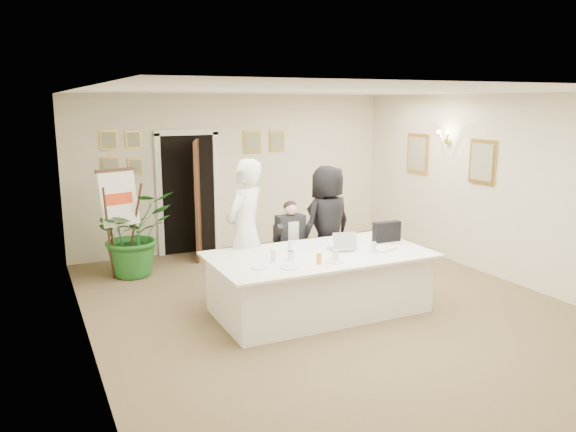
% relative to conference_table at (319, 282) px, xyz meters
% --- Properties ---
extents(floor, '(7.00, 7.00, 0.00)m').
position_rel_conference_table_xyz_m(floor, '(0.19, 0.11, -0.39)').
color(floor, brown).
rests_on(floor, ground).
extents(ceiling, '(6.00, 7.00, 0.02)m').
position_rel_conference_table_xyz_m(ceiling, '(0.19, 0.11, 2.41)').
color(ceiling, white).
rests_on(ceiling, wall_back).
extents(wall_back, '(6.00, 0.10, 2.80)m').
position_rel_conference_table_xyz_m(wall_back, '(0.19, 3.61, 1.01)').
color(wall_back, beige).
rests_on(wall_back, floor).
extents(wall_front, '(6.00, 0.10, 2.80)m').
position_rel_conference_table_xyz_m(wall_front, '(0.19, -3.39, 1.01)').
color(wall_front, beige).
rests_on(wall_front, floor).
extents(wall_left, '(0.10, 7.00, 2.80)m').
position_rel_conference_table_xyz_m(wall_left, '(-2.81, 0.11, 1.01)').
color(wall_left, beige).
rests_on(wall_left, floor).
extents(wall_right, '(0.10, 7.00, 2.80)m').
position_rel_conference_table_xyz_m(wall_right, '(3.19, 0.11, 1.01)').
color(wall_right, beige).
rests_on(wall_right, floor).
extents(doorway, '(1.14, 0.86, 2.20)m').
position_rel_conference_table_xyz_m(doorway, '(-0.70, 3.44, 0.65)').
color(doorway, black).
rests_on(doorway, floor).
extents(pictures_back_wall, '(3.40, 0.06, 0.80)m').
position_rel_conference_table_xyz_m(pictures_back_wall, '(-0.61, 3.58, 1.46)').
color(pictures_back_wall, gold).
rests_on(pictures_back_wall, wall_back).
extents(pictures_right_wall, '(0.06, 2.20, 0.80)m').
position_rel_conference_table_xyz_m(pictures_right_wall, '(3.16, 1.31, 1.36)').
color(pictures_right_wall, gold).
rests_on(pictures_right_wall, wall_right).
extents(wall_sconce, '(0.20, 0.30, 0.24)m').
position_rel_conference_table_xyz_m(wall_sconce, '(3.09, 1.31, 1.71)').
color(wall_sconce, gold).
rests_on(wall_sconce, wall_right).
extents(conference_table, '(2.81, 1.49, 0.78)m').
position_rel_conference_table_xyz_m(conference_table, '(0.00, 0.00, 0.00)').
color(conference_table, silver).
rests_on(conference_table, floor).
extents(seated_man, '(0.69, 0.71, 1.29)m').
position_rel_conference_table_xyz_m(seated_man, '(0.11, 1.06, 0.25)').
color(seated_man, black).
rests_on(seated_man, floor).
extents(flip_chart, '(0.60, 0.45, 1.66)m').
position_rel_conference_table_xyz_m(flip_chart, '(-2.11, 2.54, 0.38)').
color(flip_chart, black).
rests_on(flip_chart, floor).
extents(standing_man, '(0.85, 0.79, 1.95)m').
position_rel_conference_table_xyz_m(standing_man, '(-0.71, 0.78, 0.58)').
color(standing_man, white).
rests_on(standing_man, floor).
extents(standing_woman, '(0.97, 0.75, 1.77)m').
position_rel_conference_table_xyz_m(standing_woman, '(0.69, 1.01, 0.49)').
color(standing_woman, black).
rests_on(standing_woman, floor).
extents(potted_palm, '(1.48, 1.38, 1.33)m').
position_rel_conference_table_xyz_m(potted_palm, '(-1.87, 2.61, 0.27)').
color(potted_palm, '#206222').
rests_on(potted_palm, floor).
extents(laptop, '(0.38, 0.40, 0.28)m').
position_rel_conference_table_xyz_m(laptop, '(0.33, 0.04, 0.52)').
color(laptop, '#B7BABC').
rests_on(laptop, conference_table).
extents(laptop_bag, '(0.40, 0.12, 0.28)m').
position_rel_conference_table_xyz_m(laptop_bag, '(1.13, 0.14, 0.52)').
color(laptop_bag, black).
rests_on(laptop_bag, conference_table).
extents(paper_stack, '(0.36, 0.30, 0.03)m').
position_rel_conference_table_xyz_m(paper_stack, '(0.83, -0.21, 0.40)').
color(paper_stack, white).
rests_on(paper_stack, conference_table).
extents(plate_left, '(0.22, 0.22, 0.01)m').
position_rel_conference_table_xyz_m(plate_left, '(-0.94, -0.27, 0.39)').
color(plate_left, white).
rests_on(plate_left, conference_table).
extents(plate_mid, '(0.27, 0.27, 0.01)m').
position_rel_conference_table_xyz_m(plate_mid, '(-0.62, -0.42, 0.39)').
color(plate_mid, white).
rests_on(plate_mid, conference_table).
extents(plate_near, '(0.30, 0.30, 0.01)m').
position_rel_conference_table_xyz_m(plate_near, '(-0.03, -0.42, 0.39)').
color(plate_near, white).
rests_on(plate_near, conference_table).
extents(glass_a, '(0.08, 0.08, 0.14)m').
position_rel_conference_table_xyz_m(glass_a, '(-0.69, -0.09, 0.45)').
color(glass_a, silver).
rests_on(glass_a, conference_table).
extents(glass_b, '(0.07, 0.07, 0.14)m').
position_rel_conference_table_xyz_m(glass_b, '(0.00, -0.40, 0.45)').
color(glass_b, silver).
rests_on(glass_b, conference_table).
extents(glass_c, '(0.08, 0.08, 0.14)m').
position_rel_conference_table_xyz_m(glass_c, '(0.64, -0.27, 0.45)').
color(glass_c, silver).
rests_on(glass_c, conference_table).
extents(glass_d, '(0.06, 0.06, 0.14)m').
position_rel_conference_table_xyz_m(glass_d, '(-0.31, 0.24, 0.45)').
color(glass_d, silver).
rests_on(glass_d, conference_table).
extents(oj_glass, '(0.07, 0.07, 0.13)m').
position_rel_conference_table_xyz_m(oj_glass, '(-0.24, -0.42, 0.45)').
color(oj_glass, orange).
rests_on(oj_glass, conference_table).
extents(steel_jug, '(0.09, 0.09, 0.11)m').
position_rel_conference_table_xyz_m(steel_jug, '(-0.46, -0.12, 0.44)').
color(steel_jug, silver).
rests_on(steel_jug, conference_table).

